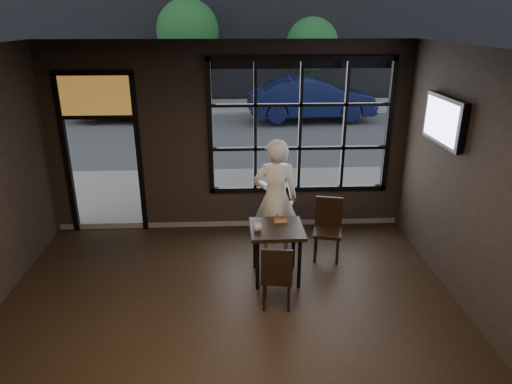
{
  "coord_description": "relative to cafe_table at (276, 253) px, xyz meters",
  "views": [
    {
      "loc": [
        0.11,
        -3.94,
        3.51
      ],
      "look_at": [
        0.4,
        2.2,
        1.15
      ],
      "focal_mm": 32.0,
      "sensor_mm": 36.0,
      "label": 1
    }
  ],
  "objects": [
    {
      "name": "maroon_car",
      "position": [
        -4.4,
        10.83,
        0.39
      ],
      "size": [
        4.1,
        1.8,
        1.37
      ],
      "primitive_type": "imported",
      "rotation": [
        0.0,
        0.0,
        1.53
      ],
      "color": "#381216",
      "rests_on": "street_asphalt"
    },
    {
      "name": "window_frame",
      "position": [
        0.53,
        1.75,
        1.4
      ],
      "size": [
        3.06,
        0.12,
        2.28
      ],
      "primitive_type": "cube",
      "color": "black",
      "rests_on": "ground"
    },
    {
      "name": "chair_window",
      "position": [
        0.83,
        0.52,
        0.08
      ],
      "size": [
        0.5,
        0.5,
        0.95
      ],
      "primitive_type": "cube",
      "rotation": [
        0.0,
        0.0,
        -0.23
      ],
      "color": "black",
      "rests_on": "floor"
    },
    {
      "name": "tree_left",
      "position": [
        -2.36,
        13.66,
        2.58
      ],
      "size": [
        2.48,
        2.48,
        4.23
      ],
      "color": "#332114",
      "rests_on": "street_asphalt"
    },
    {
      "name": "tv",
      "position": [
        2.26,
        0.26,
        1.81
      ],
      "size": [
        0.13,
        1.1,
        0.65
      ],
      "primitive_type": "cube",
      "color": "black",
      "rests_on": "wall_right"
    },
    {
      "name": "floor",
      "position": [
        -0.67,
        -1.75,
        -0.41
      ],
      "size": [
        6.0,
        7.0,
        0.02
      ],
      "primitive_type": "cube",
      "color": "black",
      "rests_on": "ground"
    },
    {
      "name": "cafe_table",
      "position": [
        0.0,
        0.0,
        0.0
      ],
      "size": [
        0.75,
        0.75,
        0.8
      ],
      "primitive_type": "cube",
      "rotation": [
        0.0,
        0.0,
        0.02
      ],
      "color": "black",
      "rests_on": "floor"
    },
    {
      "name": "ceiling",
      "position": [
        -0.67,
        -1.75,
        2.81
      ],
      "size": [
        6.0,
        7.0,
        0.02
      ],
      "primitive_type": "cube",
      "color": "black",
      "rests_on": "ground"
    },
    {
      "name": "street_asphalt",
      "position": [
        -0.67,
        22.25,
        -0.42
      ],
      "size": [
        60.0,
        41.0,
        0.04
      ],
      "primitive_type": "cube",
      "color": "#545456",
      "rests_on": "ground"
    },
    {
      "name": "man",
      "position": [
        0.04,
        0.71,
        0.54
      ],
      "size": [
        0.68,
        0.45,
        1.87
      ],
      "primitive_type": "imported",
      "rotation": [
        0.0,
        0.0,
        3.15
      ],
      "color": "silver",
      "rests_on": "floor"
    },
    {
      "name": "tree_right",
      "position": [
        2.57,
        13.17,
        2.09
      ],
      "size": [
        2.07,
        2.07,
        3.54
      ],
      "color": "#332114",
      "rests_on": "street_asphalt"
    },
    {
      "name": "chair_near",
      "position": [
        -0.05,
        -0.66,
        0.05
      ],
      "size": [
        0.43,
        0.43,
        0.9
      ],
      "primitive_type": "cube",
      "rotation": [
        0.0,
        0.0,
        3.02
      ],
      "color": "black",
      "rests_on": "floor"
    },
    {
      "name": "cup",
      "position": [
        -0.27,
        -0.09,
        0.44
      ],
      "size": [
        0.13,
        0.13,
        0.1
      ],
      "primitive_type": "imported",
      "rotation": [
        0.0,
        0.0,
        0.06
      ],
      "color": "silver",
      "rests_on": "cafe_table"
    },
    {
      "name": "hotdog",
      "position": [
        0.07,
        0.17,
        0.42
      ],
      "size": [
        0.2,
        0.09,
        0.06
      ],
      "primitive_type": null,
      "rotation": [
        0.0,
        0.0,
        0.04
      ],
      "color": "tan",
      "rests_on": "cafe_table"
    },
    {
      "name": "stained_transom",
      "position": [
        -2.77,
        1.75,
        1.95
      ],
      "size": [
        1.2,
        0.06,
        0.7
      ],
      "primitive_type": "cube",
      "color": "orange",
      "rests_on": "ground"
    },
    {
      "name": "navy_car",
      "position": [
        2.16,
        10.41,
        0.43
      ],
      "size": [
        4.53,
        1.9,
        1.46
      ],
      "primitive_type": "imported",
      "rotation": [
        0.0,
        0.0,
        1.65
      ],
      "color": "#0F163D",
      "rests_on": "street_asphalt"
    }
  ]
}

